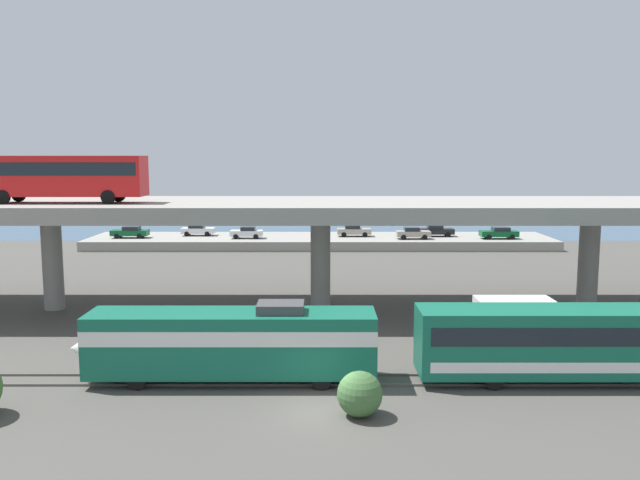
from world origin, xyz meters
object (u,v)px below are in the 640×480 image
(parked_car_0, at_px, (499,233))
(parked_car_3, at_px, (353,230))
(train_coach_lead, at_px, (620,341))
(parked_car_6, at_px, (130,232))
(parked_car_2, at_px, (197,230))
(train_locomotive, at_px, (217,340))
(service_truck_west, at_px, (528,321))
(transit_bus_on_overpass, at_px, (60,174))
(parked_car_1, at_px, (436,230))
(parked_car_5, at_px, (246,232))
(parked_car_4, at_px, (412,233))

(parked_car_0, xyz_separation_m, parked_car_3, (-18.31, 2.48, -0.00))
(train_coach_lead, distance_m, parked_car_6, 63.80)
(parked_car_0, relative_size, parked_car_2, 1.09)
(train_locomotive, height_order, parked_car_0, train_locomotive)
(train_coach_lead, distance_m, parked_car_3, 52.55)
(service_truck_west, xyz_separation_m, parked_car_3, (-8.33, 45.35, 0.34))
(train_coach_lead, height_order, parked_car_3, train_coach_lead)
(train_locomotive, relative_size, parked_car_2, 3.69)
(transit_bus_on_overpass, distance_m, service_truck_west, 33.70)
(parked_car_1, distance_m, parked_car_5, 24.58)
(transit_bus_on_overpass, relative_size, parked_car_1, 2.72)
(service_truck_west, bearing_deg, parked_car_6, 130.26)
(train_locomotive, xyz_separation_m, parked_car_1, (20.48, 51.33, -0.22))
(train_coach_lead, bearing_deg, service_truck_west, -64.53)
(parked_car_5, bearing_deg, train_locomotive, 94.66)
(transit_bus_on_overpass, height_order, parked_car_1, transit_bus_on_overpass)
(train_coach_lead, distance_m, parked_car_1, 51.33)
(transit_bus_on_overpass, distance_m, parked_car_1, 50.86)
(parked_car_2, bearing_deg, parked_car_3, -2.29)
(train_coach_lead, xyz_separation_m, parked_car_3, (-11.19, 51.34, -0.20))
(parked_car_5, bearing_deg, parked_car_2, -22.89)
(parked_car_3, bearing_deg, service_truck_west, -79.59)
(train_locomotive, xyz_separation_m, parked_car_3, (9.71, 51.34, -0.22))
(train_coach_lead, relative_size, parked_car_1, 4.76)
(parked_car_2, relative_size, parked_car_4, 1.01)
(parked_car_0, height_order, parked_car_1, same)
(transit_bus_on_overpass, xyz_separation_m, service_truck_west, (31.46, -8.36, -8.70))
(train_locomotive, height_order, parked_car_5, train_locomotive)
(transit_bus_on_overpass, relative_size, parked_car_0, 2.56)
(parked_car_1, relative_size, parked_car_4, 1.04)
(train_coach_lead, distance_m, parked_car_5, 55.24)
(transit_bus_on_overpass, height_order, service_truck_west, transit_bus_on_overpass)
(parked_car_2, xyz_separation_m, parked_car_4, (27.87, -3.51, -0.00))
(train_locomotive, xyz_separation_m, train_coach_lead, (20.90, -0.00, -0.02))
(parked_car_1, height_order, parked_car_6, same)
(transit_bus_on_overpass, distance_m, parked_car_2, 38.82)
(parked_car_3, bearing_deg, parked_car_0, -7.72)
(train_locomotive, distance_m, parked_car_0, 56.33)
(parked_car_1, height_order, parked_car_2, same)
(train_coach_lead, height_order, service_truck_west, train_coach_lead)
(parked_car_2, height_order, parked_car_6, same)
(train_locomotive, distance_m, train_coach_lead, 20.90)
(train_locomotive, distance_m, service_truck_west, 19.02)
(transit_bus_on_overpass, bearing_deg, train_locomotive, 133.08)
(transit_bus_on_overpass, relative_size, parked_car_4, 2.82)
(train_coach_lead, bearing_deg, train_locomotive, 0.00)
(parked_car_3, bearing_deg, train_coach_lead, -77.71)
(parked_car_0, distance_m, parked_car_1, 7.93)
(train_coach_lead, relative_size, parked_car_4, 4.95)
(parked_car_1, bearing_deg, train_coach_lead, -89.53)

